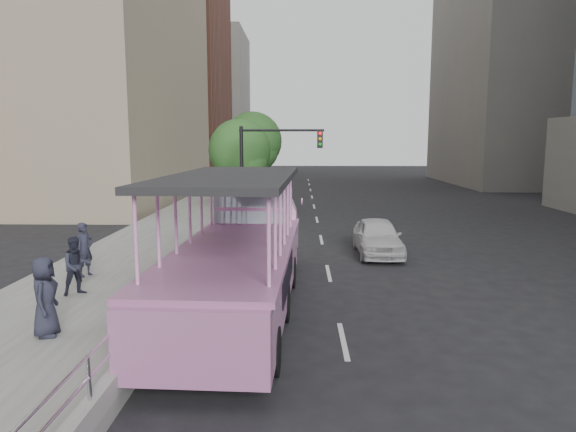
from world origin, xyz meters
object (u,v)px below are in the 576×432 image
pedestrian_far (45,297)px  pedestrian_near (85,249)px  parking_sign (234,201)px  street_tree_far (254,143)px  car (378,237)px  street_tree_near (241,153)px  pedestrian_mid (77,266)px  traffic_signal (265,161)px  duck_boat (242,256)px

pedestrian_far → pedestrian_near: bearing=4.3°
parking_sign → street_tree_far: bearing=90.5°
car → pedestrian_near: 10.83m
pedestrian_near → street_tree_near: size_ratio=0.30×
pedestrian_near → parking_sign: (3.67, 7.66, 0.63)m
pedestrian_mid → street_tree_near: 15.99m
street_tree_near → street_tree_far: (0.20, 6.00, 0.49)m
parking_sign → traffic_signal: traffic_signal is taller
duck_boat → car: 7.97m
car → pedestrian_far: size_ratio=2.41×
duck_boat → pedestrian_far: bearing=-141.2°
car → street_tree_far: bearing=112.7°
duck_boat → pedestrian_mid: duck_boat is taller
pedestrian_mid → parking_sign: (3.09, 9.58, 0.66)m
street_tree_far → street_tree_near: bearing=-91.9°
pedestrian_near → parking_sign: bearing=-4.0°
duck_boat → street_tree_near: size_ratio=1.96×
pedestrian_near → street_tree_far: 20.15m
pedestrian_near → street_tree_far: size_ratio=0.26×
duck_boat → traffic_signal: size_ratio=2.16×
car → street_tree_near: (-6.41, 8.94, 3.10)m
duck_boat → pedestrian_near: bearing=160.7°
duck_boat → pedestrian_far: size_ratio=6.44×
duck_boat → street_tree_far: bearing=94.1°
parking_sign → traffic_signal: bearing=62.6°
pedestrian_mid → duck_boat: bearing=-37.3°
car → street_tree_far: (-6.21, 14.94, 3.59)m
pedestrian_far → street_tree_near: bearing=-16.0°
pedestrian_near → pedestrian_far: size_ratio=0.97×
street_tree_near → street_tree_far: bearing=88.1°
pedestrian_mid → traffic_signal: size_ratio=0.31×
pedestrian_near → pedestrian_mid: pedestrian_near is taller
street_tree_near → street_tree_far: 6.02m
duck_boat → pedestrian_far: duck_boat is taller
duck_boat → pedestrian_near: size_ratio=6.65×
pedestrian_mid → street_tree_near: street_tree_near is taller
pedestrian_far → street_tree_near: size_ratio=0.31×
pedestrian_near → traffic_signal: 11.54m
parking_sign → street_tree_far: street_tree_far is taller
duck_boat → street_tree_near: street_tree_near is taller
pedestrian_mid → street_tree_near: (2.79, 15.51, 2.71)m
car → street_tree_near: bearing=125.8°
traffic_signal → pedestrian_far: bearing=-104.0°
parking_sign → street_tree_near: 6.28m
pedestrian_mid → traffic_signal: bearing=31.0°
car → traffic_signal: (-4.81, 5.51, 2.78)m
traffic_signal → street_tree_near: street_tree_near is taller
car → pedestrian_far: bearing=-131.7°
pedestrian_near → street_tree_near: street_tree_near is taller
pedestrian_far → street_tree_far: (2.37, 24.51, 3.13)m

